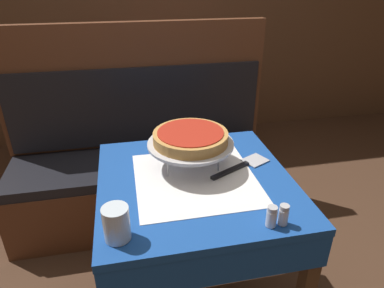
# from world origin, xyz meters

# --- Properties ---
(dining_table_front) EXTENTS (0.74, 0.74, 0.78)m
(dining_table_front) POSITION_xyz_m (0.00, 0.00, 0.67)
(dining_table_front) COLOR #194799
(dining_table_front) RESTS_ON ground_plane
(dining_table_rear) EXTENTS (0.68, 0.68, 0.78)m
(dining_table_rear) POSITION_xyz_m (0.19, 1.61, 0.68)
(dining_table_rear) COLOR red
(dining_table_rear) RESTS_ON ground_plane
(booth_bench) EXTENTS (1.63, 0.50, 1.23)m
(booth_bench) POSITION_xyz_m (-0.16, 0.83, 0.35)
(booth_bench) COLOR brown
(booth_bench) RESTS_ON ground_plane
(back_wall_panel) EXTENTS (6.00, 0.04, 2.40)m
(back_wall_panel) POSITION_xyz_m (0.00, 2.11, 1.20)
(back_wall_panel) COLOR brown
(back_wall_panel) RESTS_ON ground_plane
(pizza_pan_stand) EXTENTS (0.34, 0.34, 0.11)m
(pizza_pan_stand) POSITION_xyz_m (-0.00, 0.10, 0.88)
(pizza_pan_stand) COLOR #ADADB2
(pizza_pan_stand) RESTS_ON dining_table_front
(deep_dish_pizza) EXTENTS (0.30, 0.30, 0.05)m
(deep_dish_pizza) POSITION_xyz_m (-0.00, 0.10, 0.91)
(deep_dish_pizza) COLOR #C68E47
(deep_dish_pizza) RESTS_ON pizza_pan_stand
(pizza_server) EXTENTS (0.28, 0.17, 0.01)m
(pizza_server) POSITION_xyz_m (0.20, 0.04, 0.78)
(pizza_server) COLOR #BCBCC1
(pizza_server) RESTS_ON dining_table_front
(water_glass_near) EXTENTS (0.08, 0.08, 0.11)m
(water_glass_near) POSITION_xyz_m (-0.30, -0.27, 0.83)
(water_glass_near) COLOR silver
(water_glass_near) RESTS_ON dining_table_front
(salt_shaker) EXTENTS (0.03, 0.03, 0.07)m
(salt_shaker) POSITION_xyz_m (0.18, -0.31, 0.81)
(salt_shaker) COLOR silver
(salt_shaker) RESTS_ON dining_table_front
(pepper_shaker) EXTENTS (0.03, 0.03, 0.07)m
(pepper_shaker) POSITION_xyz_m (0.22, -0.31, 0.81)
(pepper_shaker) COLOR silver
(pepper_shaker) RESTS_ON dining_table_front
(condiment_caddy) EXTENTS (0.13, 0.13, 0.15)m
(condiment_caddy) POSITION_xyz_m (0.28, 1.53, 0.82)
(condiment_caddy) COLOR black
(condiment_caddy) RESTS_ON dining_table_rear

